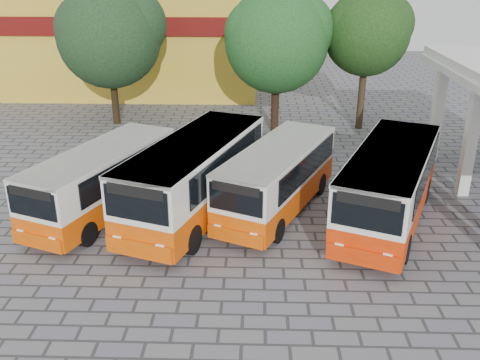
{
  "coord_description": "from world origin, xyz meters",
  "views": [
    {
      "loc": [
        -0.94,
        -14.94,
        9.25
      ],
      "look_at": [
        -1.52,
        3.81,
        1.5
      ],
      "focal_mm": 40.0,
      "sensor_mm": 36.0,
      "label": 1
    }
  ],
  "objects_px": {
    "bus_centre_left": "(195,174)",
    "bus_centre_right": "(278,175)",
    "bus_far_left": "(102,178)",
    "bus_far_right": "(390,182)"
  },
  "relations": [
    {
      "from": "bus_centre_left",
      "to": "bus_centre_right",
      "type": "height_order",
      "value": "bus_centre_left"
    },
    {
      "from": "bus_far_left",
      "to": "bus_centre_left",
      "type": "bearing_deg",
      "value": 21.2
    },
    {
      "from": "bus_far_right",
      "to": "bus_centre_right",
      "type": "bearing_deg",
      "value": -170.5
    },
    {
      "from": "bus_far_left",
      "to": "bus_centre_right",
      "type": "xyz_separation_m",
      "value": [
        6.74,
        0.47,
        0.01
      ]
    },
    {
      "from": "bus_far_left",
      "to": "bus_centre_left",
      "type": "xyz_separation_m",
      "value": [
        3.59,
        -0.02,
        0.23
      ]
    },
    {
      "from": "bus_far_left",
      "to": "bus_centre_right",
      "type": "bearing_deg",
      "value": 25.53
    },
    {
      "from": "bus_centre_left",
      "to": "bus_far_right",
      "type": "height_order",
      "value": "bus_centre_left"
    },
    {
      "from": "bus_far_left",
      "to": "bus_centre_right",
      "type": "relative_size",
      "value": 0.99
    },
    {
      "from": "bus_far_left",
      "to": "bus_centre_right",
      "type": "distance_m",
      "value": 6.76
    },
    {
      "from": "bus_centre_left",
      "to": "bus_centre_right",
      "type": "distance_m",
      "value": 3.2
    }
  ]
}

